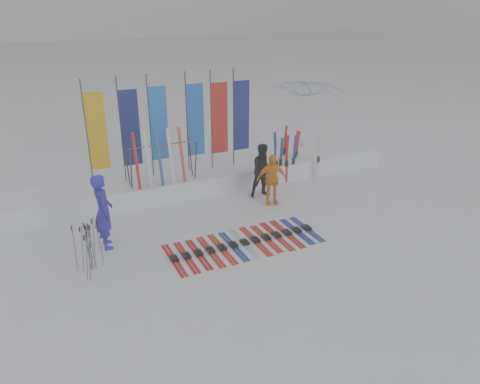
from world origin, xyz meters
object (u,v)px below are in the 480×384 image
person_black (264,171)px  ski_row (245,243)px  person_blue (103,211)px  tent_canopy (304,117)px  ski_rack (162,158)px  person_yellow (272,179)px

person_black → ski_row: person_black is taller
person_blue → ski_row: 3.64m
person_black → ski_row: size_ratio=0.43×
ski_row → tent_canopy: bearing=46.7°
tent_canopy → ski_rack: bearing=-162.6°
person_black → person_blue: bearing=-160.7°
person_black → ski_row: bearing=-119.8°
person_yellow → ski_row: bearing=-120.2°
ski_row → ski_rack: 4.00m
person_yellow → ski_row: size_ratio=0.40×
person_blue → ski_row: (3.23, -1.40, -0.94)m
person_blue → person_yellow: size_ratio=1.24×
ski_rack → ski_row: bearing=-73.9°
person_black → person_yellow: (-0.05, -0.61, -0.07)m
person_blue → tent_canopy: tent_canopy is taller
person_blue → tent_canopy: (8.52, 4.21, 0.52)m
tent_canopy → ski_rack: size_ratio=1.63×
ski_row → person_blue: bearing=156.5°
person_blue → ski_rack: person_blue is taller
person_yellow → ski_rack: (-2.89, 1.68, 0.60)m
person_yellow → ski_rack: size_ratio=0.77×
ski_row → ski_rack: ski_rack is taller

